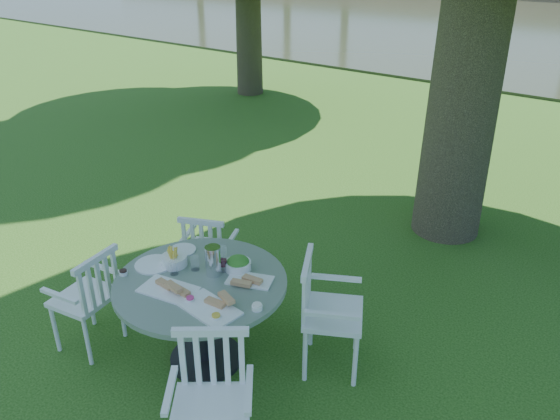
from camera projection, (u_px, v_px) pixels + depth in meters
The scene contains 7 objects.
ground at pixel (267, 301), 4.99m from camera, with size 140.00×140.00×0.00m, color #183F0D.
table at pixel (202, 299), 4.03m from camera, with size 1.26×1.26×0.74m.
chair_ne at pixel (321, 305), 4.02m from camera, with size 0.61×0.62×0.92m.
chair_nw at pixel (207, 249), 4.87m from camera, with size 0.54×0.52×0.82m.
chair_sw at pixel (92, 294), 4.21m from camera, with size 0.48×0.50×0.87m.
chair_se at pixel (212, 390), 3.27m from camera, with size 0.62×0.62×0.91m.
tableware at pixel (201, 270), 3.99m from camera, with size 1.16×0.76×0.23m.
Camera 1 is at (2.59, -3.19, 2.95)m, focal length 35.00 mm.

